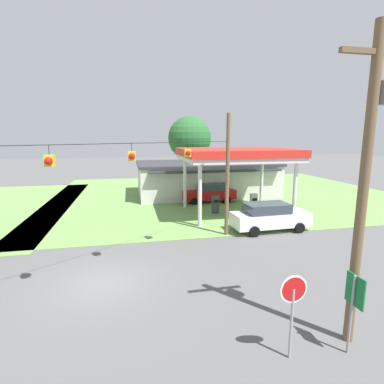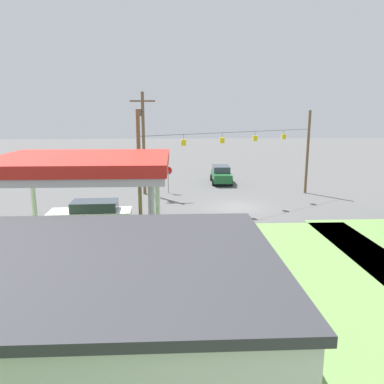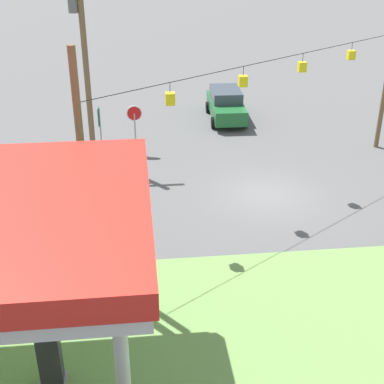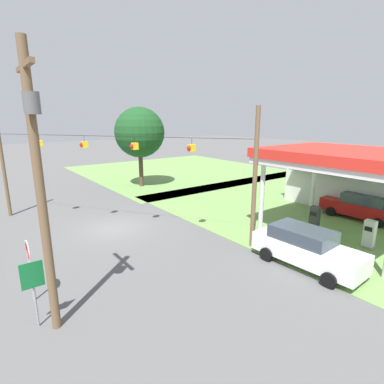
{
  "view_description": "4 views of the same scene",
  "coord_description": "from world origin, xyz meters",
  "views": [
    {
      "loc": [
        1.32,
        -12.38,
        6.18
      ],
      "look_at": [
        4.7,
        3.79,
        3.1
      ],
      "focal_mm": 28.0,
      "sensor_mm": 36.0,
      "label": 1
    },
    {
      "loc": [
        4.92,
        28.52,
        7.33
      ],
      "look_at": [
        3.69,
        1.82,
        1.64
      ],
      "focal_mm": 35.0,
      "sensor_mm": 36.0,
      "label": 2
    },
    {
      "loc": [
        5.48,
        20.37,
        10.44
      ],
      "look_at": [
        3.68,
        4.05,
        2.33
      ],
      "focal_mm": 50.0,
      "sensor_mm": 36.0,
      "label": 3
    },
    {
      "loc": [
        17.51,
        -6.91,
        6.9
      ],
      "look_at": [
        4.63,
        2.78,
        2.94
      ],
      "focal_mm": 28.0,
      "sensor_mm": 36.0,
      "label": 4
    }
  ],
  "objects": [
    {
      "name": "car_at_pumps_rear",
      "position": [
        8.63,
        14.59,
        0.96
      ],
      "size": [
        5.07,
        2.17,
        1.85
      ],
      "rotation": [
        0.0,
        0.0,
        3.16
      ],
      "color": "#AD1414",
      "rests_on": "ground"
    },
    {
      "name": "stop_sign_roadside",
      "position": [
        5.55,
        -5.62,
        1.81
      ],
      "size": [
        0.8,
        0.08,
        2.5
      ],
      "rotation": [
        0.0,
        0.0,
        3.14
      ],
      "color": "#99999E",
      "rests_on": "ground"
    },
    {
      "name": "gas_station_canopy",
      "position": [
        9.52,
        9.95,
        4.72
      ],
      "size": [
        8.53,
        7.03,
        5.23
      ],
      "color": "silver",
      "rests_on": "ground"
    },
    {
      "name": "ground_plane",
      "position": [
        0.0,
        0.0,
        0.0
      ],
      "size": [
        160.0,
        160.0,
        0.0
      ],
      "primitive_type": "plane",
      "color": "#565656"
    },
    {
      "name": "gas_station_store",
      "position": [
        9.31,
        18.6,
        1.75
      ],
      "size": [
        14.45,
        8.8,
        3.47
      ],
      "color": "silver",
      "rests_on": "ground"
    },
    {
      "name": "fuel_pump_far",
      "position": [
        11.14,
        9.95,
        0.75
      ],
      "size": [
        0.71,
        0.56,
        1.58
      ],
      "color": "gray",
      "rests_on": "ground"
    },
    {
      "name": "signal_span_gantry",
      "position": [
        0.0,
        -0.01,
        4.14
      ],
      "size": [
        14.59,
        10.24,
        7.54
      ],
      "color": "brown",
      "rests_on": "ground"
    },
    {
      "name": "tree_behind_station",
      "position": [
        9.37,
        27.67,
        5.93
      ],
      "size": [
        5.8,
        5.8,
        8.85
      ],
      "color": "#4C3828",
      "rests_on": "ground"
    },
    {
      "name": "route_sign",
      "position": [
        7.33,
        -5.79,
        1.71
      ],
      "size": [
        0.1,
        0.7,
        2.4
      ],
      "color": "gray",
      "rests_on": "ground"
    },
    {
      "name": "grass_verge_station_corner",
      "position": [
        11.52,
        18.62,
        0.02
      ],
      "size": [
        36.0,
        28.0,
        0.04
      ],
      "primitive_type": "cube",
      "color": "#6B934C",
      "rests_on": "ground"
    },
    {
      "name": "utility_pole_main",
      "position": [
        7.75,
        -5.3,
        5.11
      ],
      "size": [
        2.2,
        0.44,
        9.12
      ],
      "color": "brown",
      "rests_on": "ground"
    },
    {
      "name": "car_at_pumps_front",
      "position": [
        10.26,
        5.3,
        0.97
      ],
      "size": [
        5.2,
        2.26,
        1.86
      ],
      "rotation": [
        0.0,
        0.0,
        0.04
      ],
      "color": "white",
      "rests_on": "ground"
    },
    {
      "name": "fuel_pump_near",
      "position": [
        7.9,
        9.95,
        0.75
      ],
      "size": [
        0.71,
        0.56,
        1.58
      ],
      "color": "gray",
      "rests_on": "ground"
    }
  ]
}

